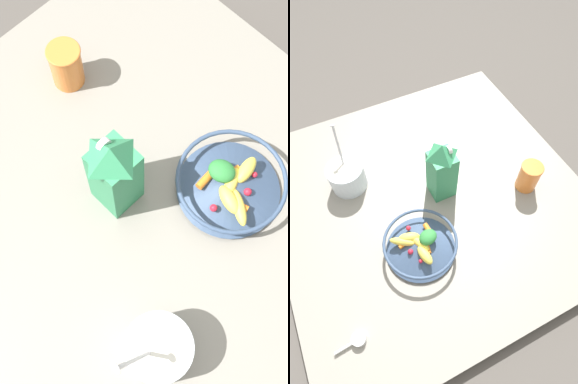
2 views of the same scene
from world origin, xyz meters
The scene contains 7 objects.
ground_plane centered at (0.00, 0.00, 0.00)m, with size 6.00×6.00×0.00m, color #4C4742.
countertop centered at (0.00, 0.00, 0.02)m, with size 1.10×1.10×0.04m.
fruit_bowl centered at (-0.18, 0.12, 0.08)m, with size 0.24×0.24×0.08m.
milk_carton centered at (0.00, -0.04, 0.16)m, with size 0.08×0.08×0.25m.
yogurt_tub centered at (0.18, 0.26, 0.10)m, with size 0.15×0.13×0.24m.
drinking_cup centered at (-0.12, -0.34, 0.10)m, with size 0.08×0.08×0.12m.
measuring_scoop centered at (-0.35, 0.40, 0.05)m, with size 0.04×0.09×0.02m.
Camera 2 is at (-0.54, 0.25, 0.99)m, focal length 28.00 mm.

